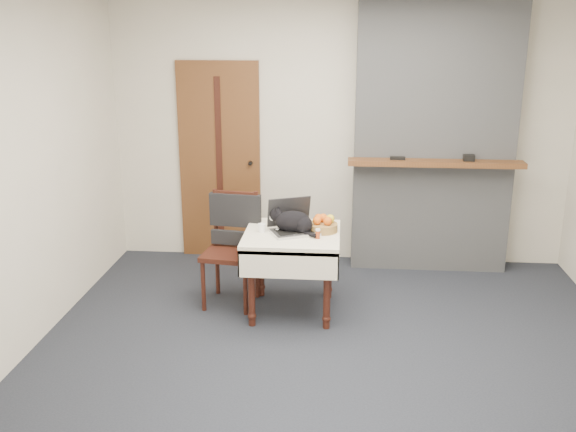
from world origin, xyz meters
name	(u,v)px	position (x,y,z in m)	size (l,w,h in m)	color
ground	(332,350)	(0.00, 0.00, 0.00)	(4.50, 4.50, 0.00)	black
room_shell	(339,105)	(0.00, 0.46, 1.76)	(4.52, 4.01, 2.61)	beige
door	(220,162)	(-1.20, 1.97, 1.00)	(0.82, 0.10, 2.00)	brown
chimney	(434,138)	(0.90, 1.85, 1.30)	(1.62, 0.48, 2.60)	gray
side_table	(292,245)	(-0.36, 0.66, 0.59)	(0.78, 0.78, 0.70)	#37170F
laptop	(292,224)	(-0.36, 0.68, 0.77)	(0.46, 0.43, 0.27)	#B7B7BC
cat	(294,222)	(-0.34, 0.65, 0.79)	(0.41, 0.27, 0.21)	black
cream_jar	(262,228)	(-0.61, 0.65, 0.73)	(0.06, 0.06, 0.07)	white
pill_bottle	(318,234)	(-0.14, 0.52, 0.74)	(0.04, 0.04, 0.08)	#9D3513
fruit_basket	(323,225)	(-0.11, 0.71, 0.76)	(0.24, 0.24, 0.14)	olive
desk_clutter	(316,231)	(-0.16, 0.70, 0.70)	(0.14, 0.02, 0.01)	black
chair	(233,232)	(-0.88, 0.85, 0.62)	(0.49, 0.48, 0.97)	#37170F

